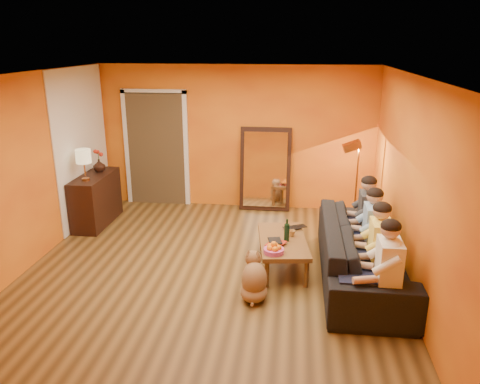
# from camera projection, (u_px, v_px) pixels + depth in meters

# --- Properties ---
(room_shell) EXTENTS (5.00, 5.50, 2.60)m
(room_shell) POSITION_uv_depth(u_px,v_px,m) (213.00, 173.00, 6.27)
(room_shell) COLOR brown
(room_shell) RESTS_ON ground
(white_accent) EXTENTS (0.02, 1.90, 2.58)m
(white_accent) POSITION_uv_depth(u_px,v_px,m) (82.00, 146.00, 7.86)
(white_accent) COLOR white
(white_accent) RESTS_ON wall_left
(doorway_recess) EXTENTS (1.06, 0.30, 2.10)m
(doorway_recess) POSITION_uv_depth(u_px,v_px,m) (158.00, 148.00, 8.85)
(doorway_recess) COLOR #3F2D19
(doorway_recess) RESTS_ON floor
(door_jamb_left) EXTENTS (0.08, 0.06, 2.20)m
(door_jamb_left) POSITION_uv_depth(u_px,v_px,m) (127.00, 149.00, 8.80)
(door_jamb_left) COLOR white
(door_jamb_left) RESTS_ON wall_back
(door_jamb_right) EXTENTS (0.08, 0.06, 2.20)m
(door_jamb_right) POSITION_uv_depth(u_px,v_px,m) (186.00, 150.00, 8.66)
(door_jamb_right) COLOR white
(door_jamb_right) RESTS_ON wall_back
(door_header) EXTENTS (1.22, 0.06, 0.08)m
(door_header) POSITION_uv_depth(u_px,v_px,m) (153.00, 91.00, 8.40)
(door_header) COLOR white
(door_header) RESTS_ON wall_back
(mirror_frame) EXTENTS (0.92, 0.27, 1.51)m
(mirror_frame) POSITION_uv_depth(u_px,v_px,m) (265.00, 169.00, 8.51)
(mirror_frame) COLOR black
(mirror_frame) RESTS_ON floor
(mirror_glass) EXTENTS (0.78, 0.21, 1.35)m
(mirror_glass) POSITION_uv_depth(u_px,v_px,m) (265.00, 170.00, 8.47)
(mirror_glass) COLOR white
(mirror_glass) RESTS_ON mirror_frame
(sideboard) EXTENTS (0.44, 1.18, 0.85)m
(sideboard) POSITION_uv_depth(u_px,v_px,m) (96.00, 199.00, 7.92)
(sideboard) COLOR black
(sideboard) RESTS_ON floor
(table_lamp) EXTENTS (0.24, 0.24, 0.51)m
(table_lamp) POSITION_uv_depth(u_px,v_px,m) (84.00, 165.00, 7.42)
(table_lamp) COLOR beige
(table_lamp) RESTS_ON sideboard
(sofa) EXTENTS (2.60, 1.02, 0.76)m
(sofa) POSITION_uv_depth(u_px,v_px,m) (362.00, 252.00, 6.06)
(sofa) COLOR black
(sofa) RESTS_ON floor
(coffee_table) EXTENTS (0.78, 1.29, 0.42)m
(coffee_table) POSITION_uv_depth(u_px,v_px,m) (282.00, 253.00, 6.41)
(coffee_table) COLOR brown
(coffee_table) RESTS_ON floor
(floor_lamp) EXTENTS (0.31, 0.26, 1.44)m
(floor_lamp) POSITION_uv_depth(u_px,v_px,m) (356.00, 186.00, 7.67)
(floor_lamp) COLOR #B67135
(floor_lamp) RESTS_ON floor
(dog) EXTENTS (0.44, 0.57, 0.60)m
(dog) POSITION_uv_depth(u_px,v_px,m) (254.00, 276.00, 5.61)
(dog) COLOR olive
(dog) RESTS_ON floor
(person_far_left) EXTENTS (0.70, 0.44, 1.22)m
(person_far_left) POSITION_uv_depth(u_px,v_px,m) (388.00, 273.00, 5.03)
(person_far_left) COLOR white
(person_far_left) RESTS_ON sofa
(person_mid_left) EXTENTS (0.70, 0.44, 1.22)m
(person_mid_left) POSITION_uv_depth(u_px,v_px,m) (380.00, 251.00, 5.55)
(person_mid_left) COLOR #F2D650
(person_mid_left) RESTS_ON sofa
(person_mid_right) EXTENTS (0.70, 0.44, 1.22)m
(person_mid_right) POSITION_uv_depth(u_px,v_px,m) (373.00, 233.00, 6.07)
(person_mid_right) COLOR #82A5C9
(person_mid_right) RESTS_ON sofa
(person_far_right) EXTENTS (0.70, 0.44, 1.22)m
(person_far_right) POSITION_uv_depth(u_px,v_px,m) (367.00, 218.00, 6.58)
(person_far_right) COLOR #2D2E32
(person_far_right) RESTS_ON sofa
(fruit_bowl) EXTENTS (0.26, 0.26, 0.16)m
(fruit_bowl) POSITION_uv_depth(u_px,v_px,m) (274.00, 247.00, 5.91)
(fruit_bowl) COLOR #C84690
(fruit_bowl) RESTS_ON coffee_table
(wine_bottle) EXTENTS (0.07, 0.07, 0.31)m
(wine_bottle) POSITION_uv_depth(u_px,v_px,m) (287.00, 230.00, 6.25)
(wine_bottle) COLOR black
(wine_bottle) RESTS_ON coffee_table
(tumbler) EXTENTS (0.09, 0.09, 0.08)m
(tumbler) POSITION_uv_depth(u_px,v_px,m) (292.00, 233.00, 6.43)
(tumbler) COLOR #B27F3F
(tumbler) RESTS_ON coffee_table
(laptop) EXTENTS (0.41, 0.36, 0.03)m
(laptop) POSITION_uv_depth(u_px,v_px,m) (296.00, 229.00, 6.65)
(laptop) COLOR black
(laptop) RESTS_ON coffee_table
(book_lower) EXTENTS (0.21, 0.26, 0.02)m
(book_lower) POSITION_uv_depth(u_px,v_px,m) (269.00, 244.00, 6.18)
(book_lower) COLOR black
(book_lower) RESTS_ON coffee_table
(book_mid) EXTENTS (0.29, 0.33, 0.02)m
(book_mid) POSITION_uv_depth(u_px,v_px,m) (270.00, 242.00, 6.18)
(book_mid) COLOR #B02514
(book_mid) RESTS_ON book_lower
(book_upper) EXTENTS (0.21, 0.25, 0.02)m
(book_upper) POSITION_uv_depth(u_px,v_px,m) (269.00, 241.00, 6.16)
(book_upper) COLOR black
(book_upper) RESTS_ON book_mid
(vase) EXTENTS (0.20, 0.20, 0.21)m
(vase) POSITION_uv_depth(u_px,v_px,m) (99.00, 165.00, 7.99)
(vase) COLOR black
(vase) RESTS_ON sideboard
(flowers) EXTENTS (0.17, 0.17, 0.39)m
(flowers) POSITION_uv_depth(u_px,v_px,m) (98.00, 153.00, 7.92)
(flowers) COLOR #B02514
(flowers) RESTS_ON vase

